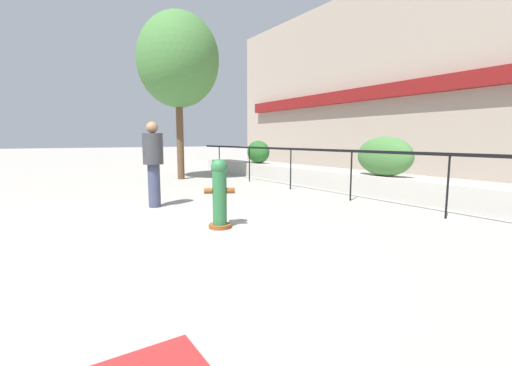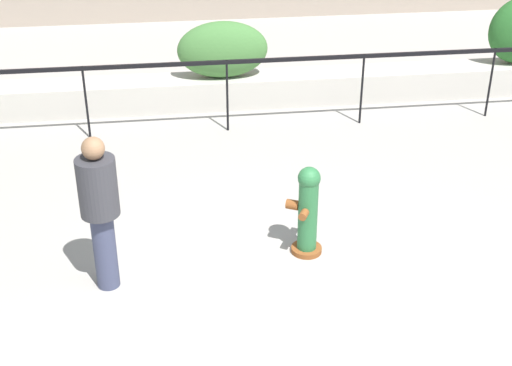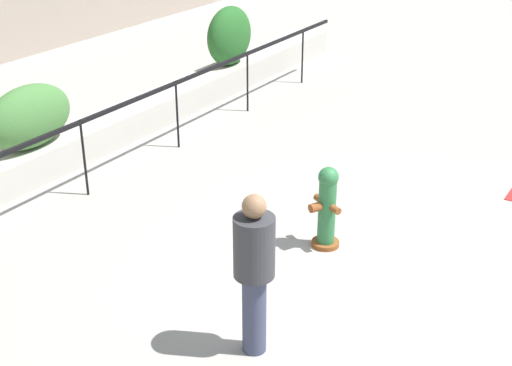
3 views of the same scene
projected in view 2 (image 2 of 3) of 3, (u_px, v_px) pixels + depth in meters
name	position (u px, v px, depth m)	size (l,w,h in m)	color
ground_plane	(279.00, 329.00, 7.00)	(120.00, 120.00, 0.00)	#9E9991
planter_wall_low	(221.00, 91.00, 12.13)	(18.00, 0.70, 0.50)	#B7B2A8
fence_railing_segment	(227.00, 69.00, 10.81)	(15.00, 0.05, 1.15)	black
hedge_bush_1	(223.00, 50.00, 11.80)	(1.51, 0.65, 0.95)	#427538
fire_hydrant	(308.00, 210.00, 7.95)	(0.49, 0.47, 1.08)	brown
pedestrian	(100.00, 205.00, 7.18)	(0.56, 0.56, 1.73)	#383D56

